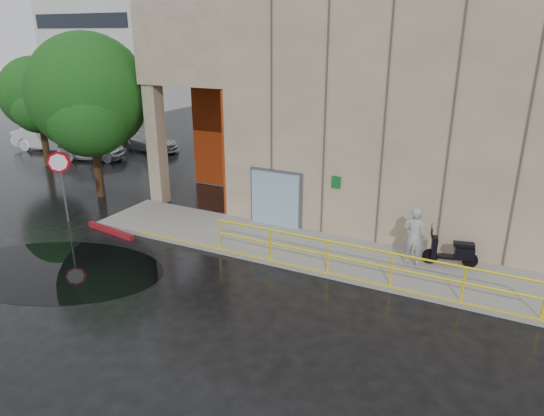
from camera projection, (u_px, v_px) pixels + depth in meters
The scene contains 15 objects.
ground at pixel (174, 299), 13.36m from camera, with size 120.00×120.00×0.00m, color black.
sidewalk at pixel (363, 261), 15.43m from camera, with size 20.00×3.00×0.15m, color gray.
building at pixel (445, 106), 19.02m from camera, with size 20.00×10.17×8.00m.
guardrail at pixel (359, 262), 13.98m from camera, with size 9.56×0.06×1.03m.
distant_building at pixel (113, 27), 46.17m from camera, with size 12.00×8.08×15.00m.
person at pixel (414, 236), 14.74m from camera, with size 0.68×0.45×1.87m, color #98989C.
scooter at pixel (452, 244), 14.72m from camera, with size 1.67×0.85×1.26m.
stop_sign at pixel (60, 172), 18.16m from camera, with size 0.63×0.62×2.80m.
red_curb at pixel (111, 231), 17.76m from camera, with size 2.40×0.18×0.18m, color maroon.
puddle at pixel (57, 270), 14.99m from camera, with size 6.76×4.16×0.01m, color black.
car_a at pixel (92, 149), 27.95m from camera, with size 1.54×3.83×1.30m, color silver.
car_b at pixel (53, 137), 30.17m from camera, with size 1.74×4.98×1.64m, color silver.
car_c at pixel (149, 141), 30.23m from camera, with size 1.68×4.12×1.20m, color #ACADB4.
tree_near at pixel (88, 99), 20.20m from camera, with size 5.01×5.01×7.04m.
tree_far at pixel (37, 97), 25.54m from camera, with size 3.88×3.88×5.85m.
Camera 1 is at (7.68, -9.26, 6.88)m, focal length 32.00 mm.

